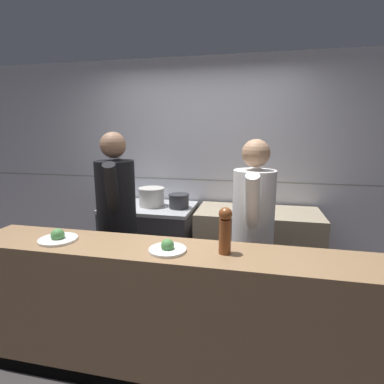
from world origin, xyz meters
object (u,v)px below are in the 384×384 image
Objects in this scene: stock_pot at (122,199)px; chef_head_cook at (117,217)px; mixing_bowl_steel at (244,205)px; plated_dish_main at (58,238)px; chef_sous at (253,230)px; pepper_mill at (225,229)px; plated_dish_appetiser at (168,248)px; sauce_pot at (152,196)px; oven_range at (151,241)px; braising_pot at (179,201)px.

chef_head_cook reaches higher than stock_pot.
plated_dish_main is at bearing -130.26° from mixing_bowl_steel.
pepper_mill is at bearing -102.86° from chef_sous.
plated_dish_main is 1.09× the size of plated_dish_appetiser.
chef_sous is at bearing -27.12° from stock_pot.
mixing_bowl_steel is 1.94m from plated_dish_main.
stock_pot is 0.98× the size of mixing_bowl_steel.
stock_pot is 0.80m from chef_head_cook.
sauce_pot reaches higher than plated_dish_main.
sauce_pot is at bearing 125.16° from pepper_mill.
chef_sous reaches higher than sauce_pot.
pepper_mill is (-0.06, -1.45, 0.19)m from mixing_bowl_steel.
chef_head_cook is (-0.70, 0.70, -0.03)m from plated_dish_appetiser.
oven_range is 4.33× the size of stock_pot.
oven_range is 0.64m from braising_pot.
braising_pot is (0.34, -0.02, -0.03)m from sauce_pot.
chef_sous is (1.54, -0.79, -0.02)m from stock_pot.
pepper_mill is at bearing 1.38° from plated_dish_main.
plated_dish_appetiser is 0.81× the size of pepper_mill.
chef_sous is at bearing -35.06° from sauce_pot.
stock_pot is 1.96m from pepper_mill.
plated_dish_main is at bearing -82.93° from stock_pot.
pepper_mill is at bearing -92.43° from mixing_bowl_steel.
pepper_mill reaches higher than mixing_bowl_steel.
sauce_pot is (0.36, 0.04, 0.03)m from stock_pot.
oven_range is 3.37× the size of sauce_pot.
plated_dish_appetiser is (0.31, -1.46, 0.03)m from braising_pot.
sauce_pot is 1.44m from chef_sous.
mixing_bowl_steel is at bearing 0.57° from oven_range.
plated_dish_main is at bearing -95.80° from oven_range.
chef_head_cook is (0.30, -0.75, 0.01)m from stock_pot.
pepper_mill is 0.18× the size of chef_head_cook.
stock_pot is at bearing 97.07° from plated_dish_main.
sauce_pot is at bearing 83.03° from plated_dish_main.
stock_pot is 1.01× the size of braising_pot.
braising_pot is 0.14× the size of chef_head_cook.
chef_sous reaches higher than mixing_bowl_steel.
plated_dish_main is at bearing -96.97° from sauce_pot.
stock_pot is 1.76m from plated_dish_appetiser.
pepper_mill is (1.04, -1.44, 0.70)m from oven_range.
plated_dish_main reaches higher than plated_dish_appetiser.
oven_range is 0.62× the size of chef_sous.
plated_dish_appetiser is (0.67, -1.49, 0.56)m from oven_range.
chef_sous is (0.84, -0.80, -0.03)m from braising_pot.
braising_pot reaches higher than oven_range.
stock_pot reaches higher than mixing_bowl_steel.
plated_dish_appetiser is at bearing -78.14° from braising_pot.
chef_head_cook reaches higher than sauce_pot.
mixing_bowl_steel is at bearing 15.74° from chef_head_cook.
chef_sous reaches higher than stock_pot.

